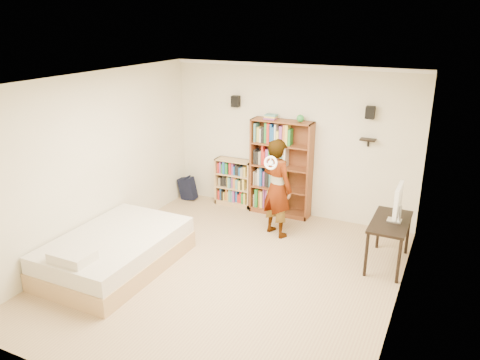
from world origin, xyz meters
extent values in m
cube|color=tan|center=(0.00, 0.00, 0.00)|extent=(4.50, 5.00, 0.01)
cube|color=#EEE8CC|center=(0.00, 2.50, 1.35)|extent=(4.50, 0.02, 2.70)
cube|color=#EEE8CC|center=(0.00, -2.50, 1.35)|extent=(4.50, 0.02, 2.70)
cube|color=#EEE8CC|center=(-2.25, 0.00, 1.35)|extent=(0.02, 5.00, 2.70)
cube|color=#EEE8CC|center=(2.25, 0.00, 1.35)|extent=(0.02, 5.00, 2.70)
cube|color=white|center=(0.00, 0.00, 2.70)|extent=(4.50, 5.00, 0.02)
cube|color=white|center=(0.00, 2.47, 2.67)|extent=(4.50, 0.06, 0.06)
cube|color=white|center=(0.00, -2.47, 2.67)|extent=(4.50, 0.06, 0.06)
cube|color=white|center=(-2.22, 0.00, 2.67)|extent=(0.06, 5.00, 0.06)
cube|color=white|center=(2.22, 0.00, 2.67)|extent=(0.06, 5.00, 0.06)
cube|color=black|center=(-1.05, 2.40, 2.00)|extent=(0.14, 0.12, 0.20)
cube|color=black|center=(1.35, 2.40, 2.00)|extent=(0.14, 0.12, 0.20)
cube|color=black|center=(1.35, 2.41, 1.55)|extent=(0.25, 0.16, 0.02)
imported|color=black|center=(0.14, 1.50, 0.82)|extent=(0.71, 0.61, 1.64)
torus|color=white|center=(0.14, 1.19, 1.33)|extent=(0.22, 0.08, 0.22)
camera|label=1|loc=(2.68, -5.17, 3.44)|focal=35.00mm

